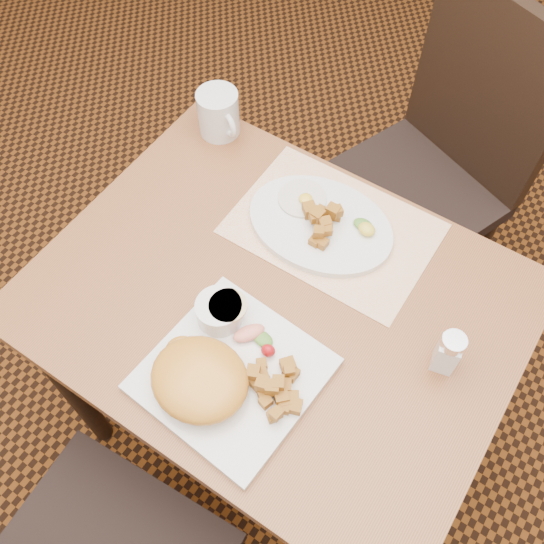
{
  "coord_description": "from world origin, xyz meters",
  "views": [
    {
      "loc": [
        0.31,
        -0.48,
        1.75
      ],
      "look_at": [
        -0.01,
        0.01,
        0.82
      ],
      "focal_mm": 40.0,
      "sensor_mm": 36.0,
      "label": 1
    }
  ],
  "objects": [
    {
      "name": "ground",
      "position": [
        0.0,
        0.0,
        0.0
      ],
      "size": [
        8.0,
        8.0,
        0.0
      ],
      "primitive_type": "plane",
      "color": "black",
      "rests_on": "ground"
    },
    {
      "name": "table",
      "position": [
        0.0,
        0.0,
        0.64
      ],
      "size": [
        0.9,
        0.7,
        0.75
      ],
      "color": "brown",
      "rests_on": "ground"
    },
    {
      "name": "chair_far",
      "position": [
        0.06,
        0.68,
        0.54
      ],
      "size": [
        0.55,
        0.55,
        0.97
      ],
      "rotation": [
        0.0,
        0.0,
        2.77
      ],
      "color": "black",
      "rests_on": "ground"
    },
    {
      "name": "placemat",
      "position": [
        0.01,
        0.2,
        0.75
      ],
      "size": [
        0.4,
        0.28,
        0.0
      ],
      "primitive_type": "cube",
      "rotation": [
        0.0,
        0.0,
        0.01
      ],
      "color": "white",
      "rests_on": "table"
    },
    {
      "name": "plate_square",
      "position": [
        0.02,
        -0.18,
        0.76
      ],
      "size": [
        0.3,
        0.3,
        0.02
      ],
      "primitive_type": "cube",
      "rotation": [
        0.0,
        0.0,
        -0.07
      ],
      "color": "silver",
      "rests_on": "table"
    },
    {
      "name": "plate_oval",
      "position": [
        -0.01,
        0.19,
        0.76
      ],
      "size": [
        0.32,
        0.24,
        0.02
      ],
      "primitive_type": null,
      "rotation": [
        0.0,
        0.0,
        0.06
      ],
      "color": "silver",
      "rests_on": "placemat"
    },
    {
      "name": "hollandaise_mound",
      "position": [
        -0.01,
        -0.22,
        0.8
      ],
      "size": [
        0.18,
        0.15,
        0.06
      ],
      "color": "orange",
      "rests_on": "plate_square"
    },
    {
      "name": "ramekin",
      "position": [
        -0.06,
        -0.1,
        0.79
      ],
      "size": [
        0.09,
        0.09,
        0.05
      ],
      "color": "silver",
      "rests_on": "plate_square"
    },
    {
      "name": "garnish_sq",
      "position": [
        0.02,
        -0.1,
        0.78
      ],
      "size": [
        0.09,
        0.07,
        0.03
      ],
      "color": "#387223",
      "rests_on": "plate_square"
    },
    {
      "name": "fried_egg",
      "position": [
        -0.08,
        0.22,
        0.77
      ],
      "size": [
        0.1,
        0.1,
        0.02
      ],
      "color": "white",
      "rests_on": "plate_oval"
    },
    {
      "name": "garnish_ov",
      "position": [
        0.07,
        0.22,
        0.78
      ],
      "size": [
        0.06,
        0.04,
        0.02
      ],
      "color": "#387223",
      "rests_on": "plate_oval"
    },
    {
      "name": "salt_shaker",
      "position": [
        0.32,
        0.05,
        0.8
      ],
      "size": [
        0.05,
        0.05,
        0.1
      ],
      "color": "white",
      "rests_on": "table"
    },
    {
      "name": "coffee_mug",
      "position": [
        -0.35,
        0.3,
        0.8
      ],
      "size": [
        0.12,
        0.09,
        0.1
      ],
      "color": "silver",
      "rests_on": "table"
    },
    {
      "name": "home_fries_sq",
      "position": [
        0.11,
        -0.16,
        0.78
      ],
      "size": [
        0.12,
        0.12,
        0.04
      ],
      "color": "#AF6E1C",
      "rests_on": "plate_square"
    },
    {
      "name": "home_fries_ov",
      "position": [
        -0.01,
        0.18,
        0.79
      ],
      "size": [
        0.09,
        0.1,
        0.04
      ],
      "color": "#AF6E1C",
      "rests_on": "plate_oval"
    }
  ]
}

